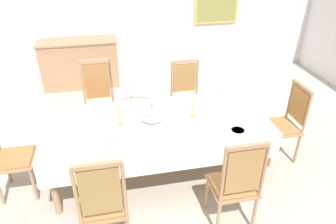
% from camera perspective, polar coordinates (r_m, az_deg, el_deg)
% --- Properties ---
extents(ground, '(7.68, 6.28, 0.04)m').
position_cam_1_polar(ground, '(4.06, -1.64, -11.46)').
color(ground, '#B6ADA0').
extents(dining_table, '(2.54, 1.09, 0.76)m').
position_cam_1_polar(dining_table, '(3.68, -1.98, -2.57)').
color(dining_table, tan).
rests_on(dining_table, ground).
extents(tablecloth, '(2.56, 1.11, 0.31)m').
position_cam_1_polar(tablecloth, '(3.68, -1.98, -2.51)').
color(tablecloth, white).
rests_on(tablecloth, dining_table).
extents(chair_south_a, '(0.44, 0.42, 1.11)m').
position_cam_1_polar(chair_south_a, '(2.99, -11.64, -15.72)').
color(chair_south_a, '#A97562').
rests_on(chair_south_a, ground).
extents(chair_north_a, '(0.44, 0.42, 1.16)m').
position_cam_1_polar(chair_north_a, '(4.53, -12.34, 1.83)').
color(chair_north_a, '#A07B54').
rests_on(chair_north_a, ground).
extents(chair_south_b, '(0.44, 0.42, 1.10)m').
position_cam_1_polar(chair_south_b, '(3.19, 12.14, -12.38)').
color(chair_south_b, '#AE7A57').
rests_on(chair_south_b, ground).
extents(chair_north_b, '(0.44, 0.42, 1.05)m').
position_cam_1_polar(chair_north_b, '(4.67, 3.31, 2.95)').
color(chair_north_b, '#AC755F').
rests_on(chair_north_b, ground).
extents(chair_head_west, '(0.42, 0.44, 1.06)m').
position_cam_1_polar(chair_head_west, '(3.91, -27.11, -6.72)').
color(chair_head_west, tan).
rests_on(chair_head_west, ground).
extents(chair_head_east, '(0.42, 0.44, 1.04)m').
position_cam_1_polar(chair_head_east, '(4.32, 20.50, -1.62)').
color(chair_head_east, '#AA7B52').
rests_on(chair_head_east, ground).
extents(soup_tureen, '(0.27, 0.27, 0.22)m').
position_cam_1_polar(soup_tureen, '(3.58, -2.89, -0.24)').
color(soup_tureen, white).
rests_on(soup_tureen, tablecloth).
extents(candlestick_west, '(0.07, 0.07, 0.35)m').
position_cam_1_polar(candlestick_west, '(3.54, -8.83, -0.37)').
color(candlestick_west, gold).
rests_on(candlestick_west, tablecloth).
extents(candlestick_east, '(0.07, 0.07, 0.33)m').
position_cam_1_polar(candlestick_east, '(3.66, 4.53, 0.90)').
color(candlestick_east, gold).
rests_on(candlestick_east, tablecloth).
extents(bowl_near_left, '(0.17, 0.17, 0.04)m').
position_cam_1_polar(bowl_near_left, '(4.18, 7.51, 2.88)').
color(bowl_near_left, white).
rests_on(bowl_near_left, tablecloth).
extents(bowl_near_right, '(0.14, 0.14, 0.03)m').
position_cam_1_polar(bowl_near_right, '(3.29, -9.51, -5.52)').
color(bowl_near_right, white).
rests_on(bowl_near_right, tablecloth).
extents(bowl_far_left, '(0.20, 0.20, 0.04)m').
position_cam_1_polar(bowl_far_left, '(3.28, -4.96, -5.29)').
color(bowl_far_left, white).
rests_on(bowl_far_left, tablecloth).
extents(bowl_far_right, '(0.17, 0.17, 0.04)m').
position_cam_1_polar(bowl_far_right, '(3.50, 12.47, -3.40)').
color(bowl_far_right, white).
rests_on(bowl_far_right, tablecloth).
extents(spoon_primary, '(0.05, 0.18, 0.01)m').
position_cam_1_polar(spoon_primary, '(4.24, 8.92, 3.00)').
color(spoon_primary, gold).
rests_on(spoon_primary, tablecloth).
extents(spoon_secondary, '(0.04, 0.18, 0.01)m').
position_cam_1_polar(spoon_secondary, '(3.32, -11.32, -5.63)').
color(spoon_secondary, gold).
rests_on(spoon_secondary, tablecloth).
extents(sideboard, '(1.44, 0.48, 0.90)m').
position_cam_1_polar(sideboard, '(6.28, -15.58, 8.35)').
color(sideboard, '#A67C5A').
rests_on(sideboard, ground).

